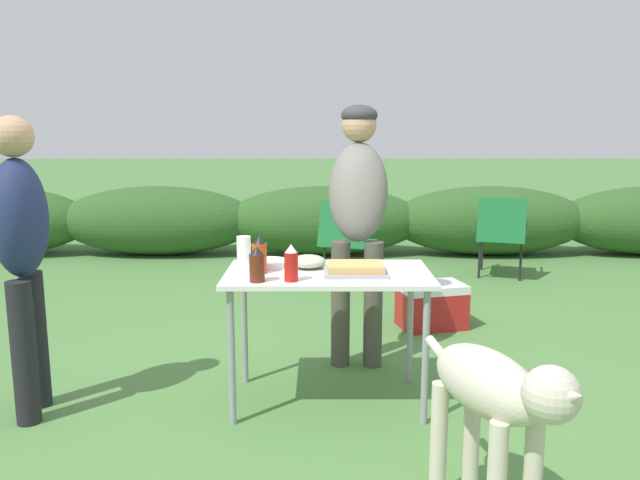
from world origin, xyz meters
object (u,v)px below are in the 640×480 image
(bbq_sauce_bottle, at_px, (255,265))
(standing_person_in_olive_jacket, at_px, (19,242))
(ketchup_bottle, at_px, (290,264))
(camp_chair_near_hedge, at_px, (500,232))
(hot_sauce_bottle, at_px, (258,255))
(paper_cup_stack, at_px, (242,250))
(standing_person_in_navy_coat, at_px, (357,204))
(mixing_bowl, at_px, (307,261))
(plate_stack, at_px, (267,263))
(dog, at_px, (493,399))
(folding_table, at_px, (327,286))
(camp_chair_green_behind_table, at_px, (346,237))
(cooler_box, at_px, (430,305))
(food_tray, at_px, (354,269))

(bbq_sauce_bottle, height_order, standing_person_in_olive_jacket, standing_person_in_olive_jacket)
(ketchup_bottle, xyz_separation_m, camp_chair_near_hedge, (1.99, 3.17, -0.36))
(ketchup_bottle, distance_m, hot_sauce_bottle, 0.25)
(paper_cup_stack, bearing_deg, standing_person_in_navy_coat, 33.75)
(mixing_bowl, xyz_separation_m, standing_person_in_olive_jacket, (-1.46, -0.25, 0.16))
(plate_stack, xyz_separation_m, hot_sauce_bottle, (-0.03, -0.17, 0.08))
(plate_stack, height_order, dog, plate_stack)
(standing_person_in_navy_coat, bearing_deg, standing_person_in_olive_jacket, -150.87)
(dog, bearing_deg, standing_person_in_navy_coat, -100.09)
(folding_table, xyz_separation_m, paper_cup_stack, (-0.48, 0.21, 0.16))
(plate_stack, bearing_deg, folding_table, -22.31)
(dog, bearing_deg, camp_chair_green_behind_table, -106.99)
(folding_table, xyz_separation_m, cooler_box, (0.81, 1.33, -0.49))
(paper_cup_stack, xyz_separation_m, bbq_sauce_bottle, (0.12, -0.43, 0.01))
(bbq_sauce_bottle, distance_m, camp_chair_green_behind_table, 3.00)
(dog, bearing_deg, hot_sauce_bottle, -71.51)
(ketchup_bottle, distance_m, camp_chair_green_behind_table, 2.96)
(plate_stack, xyz_separation_m, standing_person_in_navy_coat, (0.53, 0.53, 0.27))
(standing_person_in_olive_jacket, distance_m, camp_chair_green_behind_table, 3.40)
(mixing_bowl, xyz_separation_m, ketchup_bottle, (-0.08, -0.31, 0.05))
(plate_stack, relative_size, standing_person_in_olive_jacket, 0.14)
(folding_table, xyz_separation_m, food_tray, (0.14, -0.05, 0.10))
(standing_person_in_olive_jacket, bearing_deg, bbq_sauce_bottle, -102.28)
(plate_stack, relative_size, dog, 0.26)
(food_tray, xyz_separation_m, camp_chair_near_hedge, (1.65, 3.01, -0.30))
(plate_stack, xyz_separation_m, camp_chair_green_behind_table, (0.55, 2.56, -0.29))
(bbq_sauce_bottle, bearing_deg, food_tray, 19.01)
(food_tray, relative_size, hot_sauce_bottle, 1.63)
(folding_table, xyz_separation_m, bbq_sauce_bottle, (-0.36, -0.22, 0.16))
(cooler_box, bearing_deg, ketchup_bottle, 42.73)
(dog, bearing_deg, folding_table, -84.85)
(ketchup_bottle, distance_m, standing_person_in_olive_jacket, 1.38)
(food_tray, bearing_deg, plate_stack, 158.86)
(mixing_bowl, height_order, cooler_box, mixing_bowl)
(standing_person_in_olive_jacket, height_order, dog, standing_person_in_olive_jacket)
(food_tray, height_order, camp_chair_near_hedge, camp_chair_near_hedge)
(paper_cup_stack, xyz_separation_m, dog, (1.07, -1.34, -0.29))
(food_tray, relative_size, standing_person_in_olive_jacket, 0.21)
(bbq_sauce_bottle, xyz_separation_m, camp_chair_green_behind_table, (0.58, 2.92, -0.36))
(food_tray, distance_m, cooler_box, 1.64)
(camp_chair_green_behind_table, bearing_deg, folding_table, -76.86)
(bbq_sauce_bottle, relative_size, dog, 0.22)
(ketchup_bottle, relative_size, cooler_box, 0.35)
(cooler_box, bearing_deg, camp_chair_green_behind_table, -81.04)
(plate_stack, distance_m, mixing_bowl, 0.23)
(standing_person_in_navy_coat, bearing_deg, hot_sauce_bottle, -124.69)
(plate_stack, height_order, mixing_bowl, mixing_bowl)
(dog, distance_m, camp_chair_green_behind_table, 3.85)
(plate_stack, distance_m, paper_cup_stack, 0.18)
(standing_person_in_navy_coat, bearing_deg, plate_stack, -130.78)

